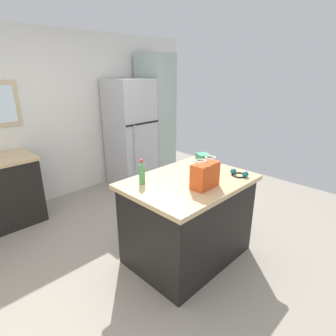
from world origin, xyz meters
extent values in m
plane|color=#9E9384|center=(0.00, 0.00, 0.00)|extent=(6.16, 6.16, 0.00)
cube|color=silver|center=(0.00, 2.23, 1.27)|extent=(5.13, 0.10, 2.54)
cube|color=black|center=(0.13, -0.31, 0.43)|extent=(1.21, 0.87, 0.87)
cube|color=tan|center=(0.13, -0.31, 0.89)|extent=(1.29, 0.95, 0.05)
cube|color=#B7B7BC|center=(1.04, 1.82, 0.91)|extent=(0.70, 0.66, 1.83)
cube|color=black|center=(1.04, 1.48, 1.13)|extent=(0.69, 0.01, 0.02)
cylinder|color=#B7B7BC|center=(0.84, 1.45, 0.73)|extent=(0.02, 0.02, 0.82)
cube|color=#9EB2A8|center=(1.64, 1.82, 1.12)|extent=(0.46, 0.63, 2.24)
cube|color=#DB511E|center=(0.10, -0.53, 1.04)|extent=(0.29, 0.16, 0.24)
torus|color=white|center=(0.02, -0.53, 1.20)|extent=(0.11, 0.11, 0.01)
torus|color=white|center=(0.17, -0.53, 1.20)|extent=(0.11, 0.11, 0.01)
cube|color=#388E66|center=(0.53, -0.17, 1.00)|extent=(0.17, 0.18, 0.16)
cylinder|color=#4C9956|center=(-0.26, -0.04, 1.01)|extent=(0.06, 0.06, 0.19)
cone|color=#4C9956|center=(-0.26, -0.04, 1.12)|extent=(0.06, 0.06, 0.03)
cylinder|color=red|center=(-0.26, -0.04, 1.15)|extent=(0.03, 0.03, 0.02)
torus|color=black|center=(0.59, -0.61, 0.92)|extent=(0.17, 0.17, 0.01)
sphere|color=#19666B|center=(0.60, -0.68, 0.95)|extent=(0.06, 0.06, 0.06)
sphere|color=#19666B|center=(0.58, -0.54, 0.95)|extent=(0.06, 0.06, 0.06)
camera|label=1|loc=(-1.86, -1.99, 1.98)|focal=29.50mm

